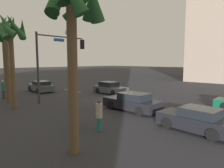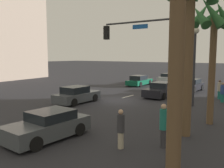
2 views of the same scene
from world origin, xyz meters
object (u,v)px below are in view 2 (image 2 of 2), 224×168
object	(u,v)px
car_3	(161,90)
car_5	(139,81)
palm_tree_2	(190,12)
car_4	(169,78)
traffic_signal	(146,49)
pedestrian_0	(121,128)
car_2	(191,85)
palm_tree_0	(213,26)
pedestrian_3	(223,92)
pedestrian_1	(219,89)
streetlamp	(195,51)
car_1	(48,126)
car_0	(77,95)
pedestrian_2	(163,124)

from	to	relation	value
car_3	car_5	xyz separation A→B (m)	(-6.42, -6.02, -0.03)
palm_tree_2	car_4	bearing A→B (deg)	-155.59
traffic_signal	palm_tree_2	world-z (taller)	palm_tree_2
pedestrian_0	palm_tree_2	size ratio (longest dim) A/B	0.21
car_4	pedestrian_0	distance (m)	26.98
car_2	palm_tree_0	bearing A→B (deg)	21.97
pedestrian_3	pedestrian_1	bearing A→B (deg)	-158.82
car_5	traffic_signal	bearing A→B (deg)	30.74
pedestrian_1	pedestrian_3	xyz separation A→B (m)	(1.45, 0.56, -0.04)
streetlamp	palm_tree_0	xyz separation A→B (m)	(4.59, 2.36, 1.28)
car_3	pedestrian_3	world-z (taller)	pedestrian_3
car_3	car_5	world-z (taller)	car_3
car_5	pedestrian_0	bearing A→B (deg)	27.31
streetlamp	pedestrian_1	bearing A→B (deg)	166.81
car_1	palm_tree_0	size ratio (longest dim) A/B	0.58
car_3	pedestrian_1	size ratio (longest dim) A/B	2.63
car_2	pedestrian_3	world-z (taller)	pedestrian_3
car_0	car_2	distance (m)	13.69
car_4	palm_tree_2	size ratio (longest dim) A/B	0.55
car_4	palm_tree_0	bearing A→B (deg)	28.31
pedestrian_1	pedestrian_2	bearing A→B (deg)	2.94
car_1	pedestrian_2	bearing A→B (deg)	113.15
car_2	pedestrian_3	size ratio (longest dim) A/B	2.41
palm_tree_2	traffic_signal	bearing A→B (deg)	-124.88
car_0	pedestrian_0	bearing A→B (deg)	53.87
car_0	car_1	distance (m)	8.87
palm_tree_0	palm_tree_2	size ratio (longest dim) A/B	0.89
car_4	traffic_signal	xyz separation A→B (m)	(19.84, 6.56, 3.72)
car_1	car_4	size ratio (longest dim) A/B	0.93
palm_tree_0	car_4	bearing A→B (deg)	-151.69
car_2	car_1	bearing A→B (deg)	-1.36
traffic_signal	car_4	bearing A→B (deg)	-161.72
car_5	pedestrian_0	distance (m)	22.22
car_1	streetlamp	xyz separation A→B (m)	(-11.69, 3.22, 3.67)
pedestrian_1	pedestrian_3	size ratio (longest dim) A/B	1.04
palm_tree_0	streetlamp	bearing A→B (deg)	-152.77
traffic_signal	car_5	bearing A→B (deg)	-149.26
car_5	pedestrian_1	size ratio (longest dim) A/B	2.68
pedestrian_1	pedestrian_3	distance (m)	1.56
palm_tree_0	car_2	bearing A→B (deg)	-158.03
car_5	pedestrian_3	xyz separation A→B (m)	(6.14, 11.48, 0.27)
pedestrian_2	car_0	bearing A→B (deg)	-117.13
car_5	pedestrian_0	xyz separation A→B (m)	(19.75, 10.20, 0.29)
car_2	car_4	size ratio (longest dim) A/B	0.91
car_1	car_5	world-z (taller)	car_1
pedestrian_0	pedestrian_3	size ratio (longest dim) A/B	1.01
car_5	pedestrian_3	bearing A→B (deg)	61.84
pedestrian_0	pedestrian_2	xyz separation A→B (m)	(-1.14, 1.44, 0.13)
car_1	palm_tree_0	world-z (taller)	palm_tree_0
traffic_signal	palm_tree_0	bearing A→B (deg)	94.88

